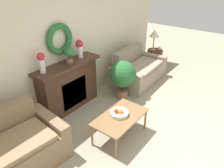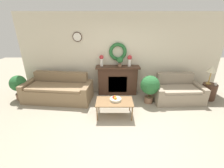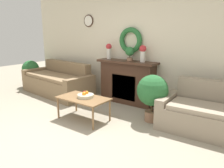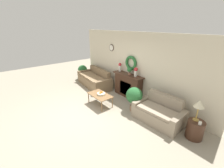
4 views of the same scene
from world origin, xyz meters
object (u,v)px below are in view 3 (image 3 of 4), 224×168
Objects in this scene: fruit_bowl at (85,95)px; vase_on_mantel_left at (109,50)px; couch_left at (58,82)px; vase_on_mantel_right at (143,52)px; potted_plant_floor_by_couch at (31,71)px; loveseat_right at (206,115)px; coffee_table at (83,100)px; fireplace at (127,82)px; potted_plant_on_mantel at (130,52)px; potted_plant_floor_by_loveseat at (152,92)px.

fruit_bowl is 1.60m from vase_on_mantel_left.
vase_on_mantel_left is (1.41, 0.46, 0.92)m from couch_left.
potted_plant_floor_by_couch is at bearing -173.70° from vase_on_mantel_right.
couch_left is 2.74× the size of potted_plant_floor_by_couch.
loveseat_right is 1.59× the size of coffee_table.
vase_on_mantel_left reaches higher than fruit_bowl.
vase_on_mantel_right reaches higher than couch_left.
potted_plant_on_mantel reaches higher than fireplace.
potted_plant_on_mantel is at bearing 82.53° from fruit_bowl.
loveseat_right is 1.92× the size of potted_plant_floor_by_couch.
coffee_table is 1.69m from vase_on_mantel_right.
fireplace is 1.38m from coffee_table.
fireplace is 0.66× the size of couch_left.
fireplace is 1.99m from loveseat_right.
potted_plant_on_mantel is at bearing 6.56° from potted_plant_floor_by_couch.
potted_plant_floor_by_loveseat is (-0.94, -0.17, 0.28)m from loveseat_right.
potted_plant_on_mantel is (0.20, 1.36, 0.81)m from coffee_table.
fruit_bowl is 0.39× the size of potted_plant_floor_by_couch.
potted_plant_on_mantel is at bearing -1.88° from vase_on_mantel_left.
coffee_table is (-0.13, -1.37, -0.11)m from fireplace.
fruit_bowl is at bearing -159.77° from loveseat_right.
potted_plant_floor_by_couch is (-3.25, -0.40, -0.01)m from fireplace.
coffee_table is at bearing -147.09° from potted_plant_floor_by_loveseat.
fruit_bowl is at bearing -97.47° from potted_plant_on_mantel.
vase_on_mantel_left reaches higher than couch_left.
fruit_bowl is at bearing -71.93° from vase_on_mantel_left.
fruit_bowl is 1.61m from vase_on_mantel_right.
potted_plant_floor_by_loveseat is at bearing 31.97° from fruit_bowl.
vase_on_mantel_right is (0.39, 0.01, 0.72)m from fireplace.
potted_plant_floor_by_loveseat is at bearing 32.91° from coffee_table.
vase_on_mantel_left is 0.46× the size of potted_plant_floor_by_couch.
vase_on_mantel_left is at bearing 8.44° from potted_plant_floor_by_couch.
coffee_table is 1.59m from potted_plant_on_mantel.
fireplace is 3.94× the size of vase_on_mantel_left.
coffee_table is 3.27m from potted_plant_floor_by_couch.
vase_on_mantel_left is at bearing 179.41° from fireplace.
couch_left is 2.47× the size of potted_plant_floor_by_loveseat.
fireplace is 4.67× the size of fruit_bowl.
potted_plant_on_mantel is (0.61, -0.02, -0.02)m from vase_on_mantel_left.
couch_left reaches higher than loveseat_right.
loveseat_right is 1.86m from vase_on_mantel_right.
vase_on_mantel_right is (0.49, 1.34, 0.75)m from fruit_bowl.
potted_plant_floor_by_couch reaches higher than coffee_table.
potted_plant_on_mantel reaches higher than potted_plant_floor_by_couch.
fireplace is 1.63× the size of potted_plant_floor_by_loveseat.
potted_plant_floor_by_couch is (-2.70, -0.40, -0.74)m from vase_on_mantel_left.
potted_plant_floor_by_couch is (-1.30, 0.06, 0.18)m from couch_left.
potted_plant_floor_by_loveseat is at bearing -23.77° from vase_on_mantel_left.
coffee_table is at bearing -95.29° from fireplace.
vase_on_mantel_right reaches higher than loveseat_right.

